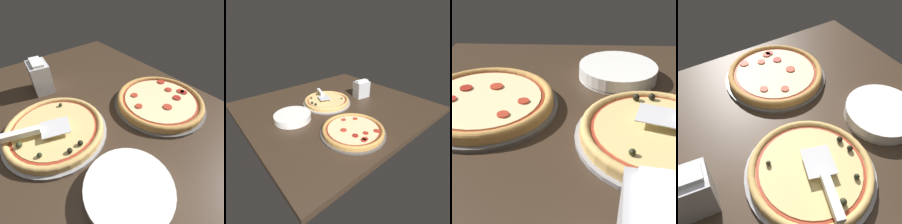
{
  "view_description": "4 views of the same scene",
  "coord_description": "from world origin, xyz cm",
  "views": [
    {
      "loc": [
        46.49,
        -17.75,
        46.76
      ],
      "look_at": [
        8.64,
        13.37,
        3.0
      ],
      "focal_mm": 28.0,
      "sensor_mm": 36.0,
      "label": 1
    },
    {
      "loc": [
        74.32,
        90.01,
        57.43
      ],
      "look_at": [
        8.64,
        13.37,
        3.0
      ],
      "focal_mm": 28.0,
      "sensor_mm": 36.0,
      "label": 2
    },
    {
      "loc": [
        -52.35,
        10.99,
        41.03
      ],
      "look_at": [
        8.64,
        13.37,
        3.0
      ],
      "focal_mm": 50.0,
      "sensor_mm": 36.0,
      "label": 3
    },
    {
      "loc": [
        -21.47,
        -34.68,
        63.53
      ],
      "look_at": [
        8.64,
        13.37,
        3.0
      ],
      "focal_mm": 42.0,
      "sensor_mm": 36.0,
      "label": 4
    }
  ],
  "objects": [
    {
      "name": "serving_spatula",
      "position": [
        1.99,
        -14.56,
        5.83
      ],
      "size": [
        11.44,
        21.29,
        2.0
      ],
      "color": "silver",
      "rests_on": "pizza_front"
    },
    {
      "name": "napkin_holder",
      "position": [
        -26.85,
        1.08,
        6.73
      ],
      "size": [
        12.5,
        9.6,
        14.08
      ],
      "color": "#B2B2B7",
      "rests_on": "ground_plane"
    },
    {
      "name": "pizza_back",
      "position": [
        14.91,
        33.66,
        2.37
      ],
      "size": [
        34.86,
        34.86,
        2.77
      ],
      "color": "#C68E47",
      "rests_on": "pizza_pan_back"
    },
    {
      "name": "pizza_front",
      "position": [
        2.4,
        -6.92,
        2.45
      ],
      "size": [
        33.39,
        33.39,
        4.05
      ],
      "color": "#DBAD60",
      "rests_on": "pizza_pan_front"
    },
    {
      "name": "plate_stack",
      "position": [
        33.64,
        -1.72,
        2.1
      ],
      "size": [
        23.02,
        23.02,
        4.2
      ],
      "color": "white",
      "rests_on": "ground_plane"
    },
    {
      "name": "pizza_pan_back",
      "position": [
        14.91,
        33.64,
        0.5
      ],
      "size": [
        37.08,
        37.08,
        1.0
      ],
      "primitive_type": "cylinder",
      "color": "#565451",
      "rests_on": "ground_plane"
    },
    {
      "name": "ground_plane",
      "position": [
        0.0,
        0.0,
        -1.8
      ],
      "size": [
        123.97,
        114.46,
        3.6
      ],
      "primitive_type": "cube",
      "color": "#38281C"
    },
    {
      "name": "pizza_pan_front",
      "position": [
        2.37,
        -6.9,
        0.5
      ],
      "size": [
        35.52,
        35.52,
        1.0
      ],
      "primitive_type": "cylinder",
      "color": "#939399",
      "rests_on": "ground_plane"
    }
  ]
}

